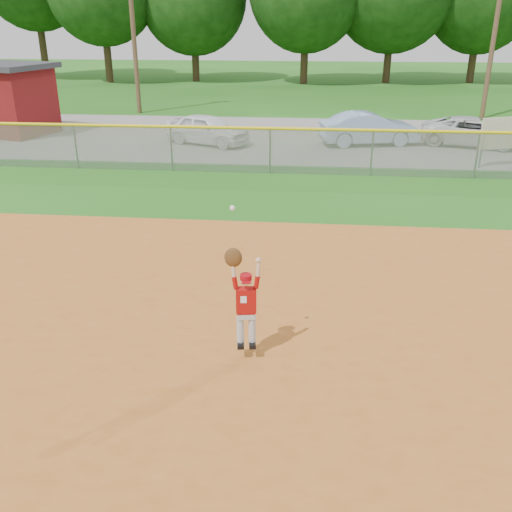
{
  "coord_description": "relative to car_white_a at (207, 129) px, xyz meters",
  "views": [
    {
      "loc": [
        1.39,
        -8.7,
        4.94
      ],
      "look_at": [
        0.5,
        0.28,
        1.1
      ],
      "focal_mm": 40.0,
      "sensor_mm": 36.0,
      "label": 1
    }
  ],
  "objects": [
    {
      "name": "ground",
      "position": [
        2.88,
        -14.3,
        -0.63
      ],
      "size": [
        120.0,
        120.0,
        0.0
      ],
      "primitive_type": "plane",
      "color": "#205D15",
      "rests_on": "ground"
    },
    {
      "name": "clay_infield",
      "position": [
        2.88,
        -17.3,
        -0.61
      ],
      "size": [
        24.0,
        16.0,
        0.04
      ],
      "primitive_type": "cube",
      "color": "#A9591E",
      "rests_on": "ground"
    },
    {
      "name": "parking_strip",
      "position": [
        2.88,
        1.7,
        -0.62
      ],
      "size": [
        44.0,
        10.0,
        0.03
      ],
      "primitive_type": "cube",
      "color": "slate",
      "rests_on": "ground"
    },
    {
      "name": "car_white_a",
      "position": [
        0.0,
        0.0,
        0.0
      ],
      "size": [
        3.81,
        2.71,
        1.21
      ],
      "primitive_type": "imported",
      "rotation": [
        0.0,
        0.0,
        1.16
      ],
      "color": "white",
      "rests_on": "parking_strip"
    },
    {
      "name": "car_blue",
      "position": [
        6.52,
        0.53,
        0.04
      ],
      "size": [
        4.13,
        2.22,
        1.29
      ],
      "primitive_type": "imported",
      "rotation": [
        0.0,
        0.0,
        1.8
      ],
      "color": "#819EC1",
      "rests_on": "parking_strip"
    },
    {
      "name": "car_white_b",
      "position": [
        10.69,
        0.75,
        -0.04
      ],
      "size": [
        4.4,
        2.86,
        1.13
      ],
      "primitive_type": "imported",
      "rotation": [
        0.0,
        0.0,
        1.31
      ],
      "color": "silver",
      "rests_on": "parking_strip"
    },
    {
      "name": "utility_shed",
      "position": [
        -9.19,
        1.4,
        0.9
      ],
      "size": [
        4.72,
        4.1,
        3.01
      ],
      "color": "#5E0D0E",
      "rests_on": "ground"
    },
    {
      "name": "sponsor_sign",
      "position": [
        10.86,
        -2.66,
        0.51
      ],
      "size": [
        1.85,
        0.71,
        1.73
      ],
      "color": "gray",
      "rests_on": "ground"
    },
    {
      "name": "outfield_fence",
      "position": [
        2.88,
        -4.3,
        0.25
      ],
      "size": [
        40.06,
        0.1,
        1.55
      ],
      "color": "gray",
      "rests_on": "ground"
    },
    {
      "name": "power_lines",
      "position": [
        3.88,
        7.7,
        4.04
      ],
      "size": [
        19.4,
        0.24,
        9.0
      ],
      "color": "#4C3823",
      "rests_on": "ground"
    },
    {
      "name": "ballplayer",
      "position": [
        3.35,
        -15.52,
        0.42
      ],
      "size": [
        0.54,
        0.25,
        2.26
      ],
      "color": "silver",
      "rests_on": "ground"
    }
  ]
}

